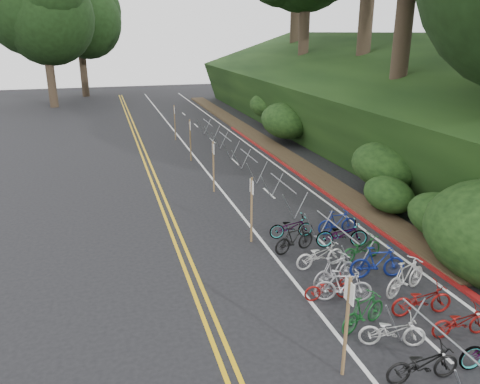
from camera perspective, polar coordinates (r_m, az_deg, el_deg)
The scene contains 10 objects.
ground at distance 13.23m, azimuth 5.62°, elevation -15.16°, with size 120.00×120.00×0.00m, color black.
road_markings at distance 22.06m, azimuth -2.57°, elevation -0.65°, with size 7.47×80.00×0.01m.
red_curb at distance 25.33m, azimuth 7.57°, elevation 1.93°, with size 0.25×28.00×0.10m, color maroon.
embankment at distance 34.19m, azimuth 14.32°, elevation 10.26°, with size 14.30×48.14×9.11m.
bike_rack_front at distance 11.82m, azimuth 22.83°, elevation -16.45°, with size 1.15×2.59×1.18m.
bike_racks_rest at distance 25.09m, azimuth 1.06°, elevation 3.83°, with size 1.14×23.00×1.17m.
signpost_near at distance 10.84m, azimuth 12.90°, elevation -15.03°, with size 0.08×0.40×2.49m.
signposts_rest at distance 25.30m, azimuth -4.83°, elevation 5.25°, with size 0.08×18.40×2.50m.
bike_front at distance 14.04m, azimuth 10.74°, elevation -11.38°, with size 1.46×0.51×0.77m, color maroon.
bike_valet at distance 14.77m, azimuth 15.43°, elevation -9.73°, with size 3.17×9.86×1.09m.
Camera 1 is at (-4.27, -10.10, 7.40)m, focal length 35.00 mm.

